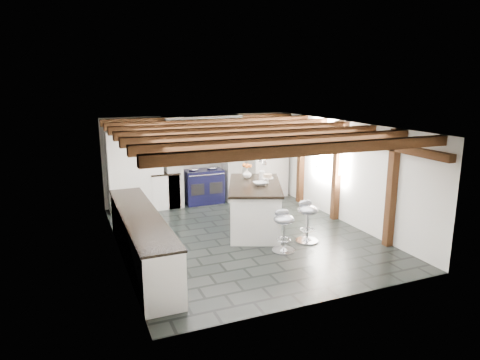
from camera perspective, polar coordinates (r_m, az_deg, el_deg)
name	(u,v)px	position (r m, az deg, el deg)	size (l,w,h in m)	color
ground	(243,235)	(9.05, 0.39, -7.39)	(6.00, 6.00, 0.00)	black
room_shell	(194,175)	(9.84, -6.10, 0.69)	(6.00, 6.03, 6.00)	white
range_cooker	(203,186)	(11.32, -4.90, -0.75)	(1.00, 0.63, 0.99)	black
kitchen_island	(255,206)	(9.25, 1.97, -3.51)	(1.81, 2.33, 1.37)	white
bar_stool_near	(307,216)	(8.66, 8.98, -4.83)	(0.46, 0.46, 0.85)	silver
bar_stool_far	(284,226)	(8.12, 5.87, -6.11)	(0.50, 0.50, 0.82)	silver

